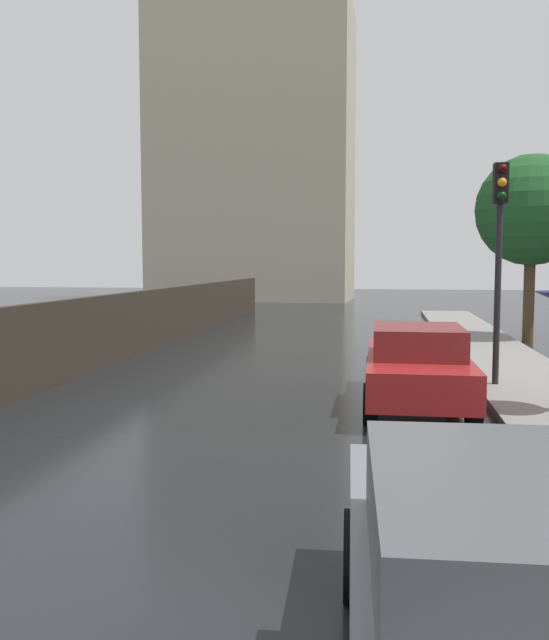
{
  "coord_description": "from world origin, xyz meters",
  "views": [
    {
      "loc": [
        2.24,
        -3.71,
        2.47
      ],
      "look_at": [
        0.27,
        8.46,
        1.43
      ],
      "focal_mm": 38.32,
      "sensor_mm": 36.0,
      "label": 1
    }
  ],
  "objects": [
    {
      "name": "distant_tower",
      "position": [
        -6.41,
        40.9,
        9.8
      ],
      "size": [
        13.11,
        7.13,
        23.87
      ],
      "color": "#B2A88E",
      "rests_on": "ground"
    },
    {
      "name": "traffic_light",
      "position": [
        4.36,
        9.74,
        3.05
      ],
      "size": [
        0.26,
        0.39,
        4.18
      ],
      "color": "black",
      "rests_on": "sidewalk_strip"
    },
    {
      "name": "car_red_mid_road",
      "position": [
        2.8,
        8.07,
        0.72
      ],
      "size": [
        1.78,
        4.46,
        1.4
      ],
      "rotation": [
        0.0,
        0.0,
        0.01
      ],
      "color": "maroon",
      "rests_on": "ground"
    },
    {
      "name": "street_tree_near",
      "position": [
        6.64,
        18.3,
        4.04
      ],
      "size": [
        3.38,
        3.38,
        5.75
      ],
      "color": "#4C3823",
      "rests_on": "ground"
    },
    {
      "name": "car_grey_near_kerb",
      "position": [
        2.91,
        -0.33,
        0.76
      ],
      "size": [
        1.9,
        4.55,
        1.48
      ],
      "rotation": [
        0.0,
        0.0,
        0.05
      ],
      "color": "slate",
      "rests_on": "ground"
    }
  ]
}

